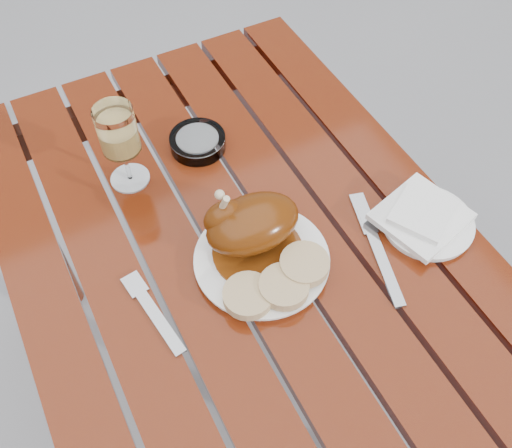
{
  "coord_description": "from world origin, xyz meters",
  "views": [
    {
      "loc": [
        -0.25,
        -0.51,
        1.6
      ],
      "look_at": [
        0.03,
        0.03,
        0.78
      ],
      "focal_mm": 40.0,
      "sensor_mm": 36.0,
      "label": 1
    }
  ],
  "objects_px": {
    "side_plate": "(427,222)",
    "wine_glass": "(122,147)",
    "ashtray": "(198,142)",
    "dinner_plate": "(262,260)",
    "table": "(249,341)"
  },
  "relations": [
    {
      "from": "table",
      "to": "wine_glass",
      "type": "bearing_deg",
      "value": 115.72
    },
    {
      "from": "dinner_plate",
      "to": "side_plate",
      "type": "height_order",
      "value": "dinner_plate"
    },
    {
      "from": "dinner_plate",
      "to": "side_plate",
      "type": "xyz_separation_m",
      "value": [
        0.31,
        -0.07,
        -0.0
      ]
    },
    {
      "from": "dinner_plate",
      "to": "wine_glass",
      "type": "bearing_deg",
      "value": 115.39
    },
    {
      "from": "side_plate",
      "to": "wine_glass",
      "type": "bearing_deg",
      "value": 141.24
    },
    {
      "from": "wine_glass",
      "to": "side_plate",
      "type": "height_order",
      "value": "wine_glass"
    },
    {
      "from": "dinner_plate",
      "to": "wine_glass",
      "type": "relative_size",
      "value": 1.33
    },
    {
      "from": "wine_glass",
      "to": "table",
      "type": "bearing_deg",
      "value": -64.28
    },
    {
      "from": "wine_glass",
      "to": "side_plate",
      "type": "relative_size",
      "value": 1.05
    },
    {
      "from": "table",
      "to": "side_plate",
      "type": "xyz_separation_m",
      "value": [
        0.32,
        -0.1,
        0.38
      ]
    },
    {
      "from": "table",
      "to": "ashtray",
      "type": "height_order",
      "value": "ashtray"
    },
    {
      "from": "wine_glass",
      "to": "side_plate",
      "type": "distance_m",
      "value": 0.58
    },
    {
      "from": "ashtray",
      "to": "side_plate",
      "type": "bearing_deg",
      "value": -52.13
    },
    {
      "from": "table",
      "to": "dinner_plate",
      "type": "distance_m",
      "value": 0.38
    },
    {
      "from": "table",
      "to": "side_plate",
      "type": "bearing_deg",
      "value": -17.1
    }
  ]
}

